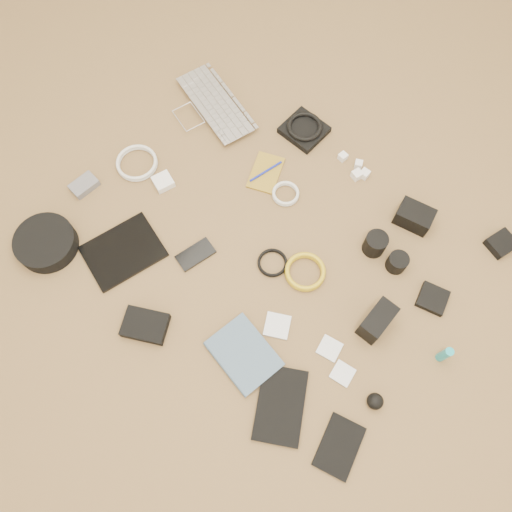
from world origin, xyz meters
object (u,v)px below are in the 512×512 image
Objects in this scene: phone at (196,254)px; paperback at (224,370)px; laptop at (204,111)px; dslr_camera at (414,217)px; headphone_case at (46,243)px; tablet at (123,251)px.

paperback is at bearing -19.95° from phone.
laptop is at bearing 144.25° from phone.
dslr_camera reaches higher than phone.
headphone_case is (-0.98, -0.80, -0.01)m from dslr_camera.
laptop is 0.60m from phone.
tablet is 1.17× the size of paperback.
headphone_case is at bearing -146.73° from dslr_camera.
laptop is 1.76× the size of paperback.
laptop reaches higher than phone.
tablet is 0.54m from paperback.
tablet is at bearing 29.98° from headphone_case.
laptop is 0.88m from dslr_camera.
headphone_case is at bearing -74.98° from laptop.
laptop is 2.92× the size of phone.
laptop is at bearing 123.26° from tablet.
phone is at bearing -141.37° from dslr_camera.
headphone_case is at bearing -127.99° from tablet.
laptop is 1.82× the size of headphone_case.
headphone_case is (-0.10, -0.76, 0.01)m from laptop.
tablet is (-0.76, -0.67, -0.03)m from dslr_camera.
headphone_case reaches higher than tablet.
phone is 0.41m from paperback.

